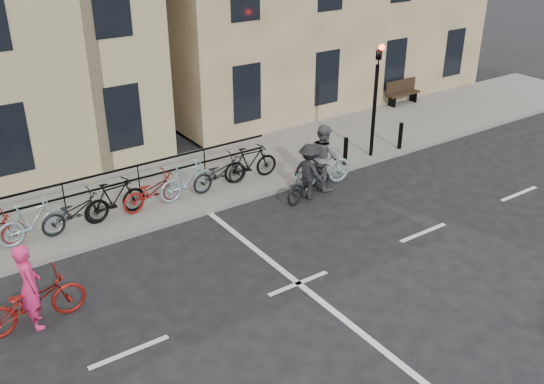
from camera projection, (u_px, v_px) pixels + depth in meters
ground at (298, 284)px, 13.51m from camera, size 120.00×120.00×0.00m
sidewalk at (40, 222)px, 15.88m from camera, size 46.00×4.00×0.15m
traffic_light at (376, 87)px, 18.80m from camera, size 0.18×0.30×3.90m
bollard_east at (345, 151)px, 18.93m from camera, size 0.14×0.14×0.90m
bollard_west at (400, 136)px, 20.16m from camera, size 0.14×0.14×0.90m
bench at (402, 91)px, 24.53m from camera, size 1.60×0.41×0.97m
parked_bikes at (93, 205)px, 15.52m from camera, size 11.45×1.23×1.05m
cyclist_pink at (32, 298)px, 11.94m from camera, size 2.11×0.78×1.86m
cyclist_grey at (323, 162)px, 17.68m from camera, size 2.02×0.97×1.93m
cyclist_dark at (309, 177)px, 17.07m from camera, size 1.94×1.17×1.64m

